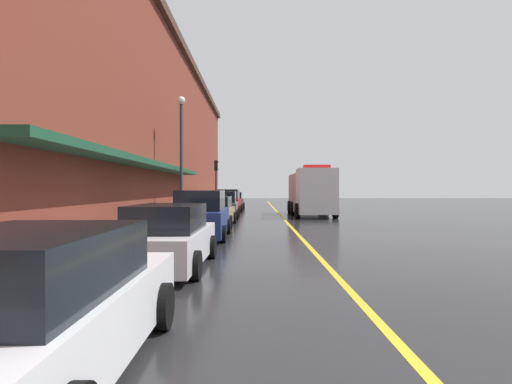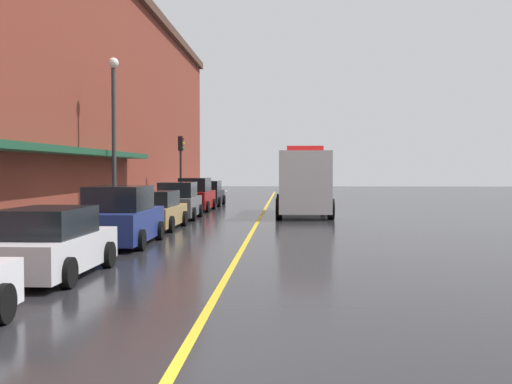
{
  "view_description": "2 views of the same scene",
  "coord_description": "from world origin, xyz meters",
  "views": [
    {
      "loc": [
        -1.79,
        -3.14,
        1.95
      ],
      "look_at": [
        -1.94,
        29.25,
        1.69
      ],
      "focal_mm": 28.28,
      "sensor_mm": 36.0,
      "label": 1
    },
    {
      "loc": [
        1.38,
        -7.26,
        2.43
      ],
      "look_at": [
        -0.37,
        27.49,
        1.16
      ],
      "focal_mm": 44.75,
      "sensor_mm": 36.0,
      "label": 2
    }
  ],
  "objects": [
    {
      "name": "parking_meter_0",
      "position": [
        -5.35,
        28.98,
        1.06
      ],
      "size": [
        0.14,
        0.18,
        1.33
      ],
      "color": "#4C4C51",
      "rests_on": "sidewalk_left"
    },
    {
      "name": "parking_meter_1",
      "position": [
        -5.35,
        26.36,
        1.06
      ],
      "size": [
        0.14,
        0.18,
        1.33
      ],
      "color": "#4C4C51",
      "rests_on": "sidewalk_left"
    },
    {
      "name": "lane_center_stripe",
      "position": [
        0.0,
        25.0,
        0.0
      ],
      "size": [
        0.16,
        70.0,
        0.01
      ],
      "primitive_type": "cube",
      "color": "gold",
      "rests_on": "ground"
    },
    {
      "name": "ground_plane",
      "position": [
        0.0,
        25.0,
        0.0
      ],
      "size": [
        112.0,
        112.0,
        0.0
      ],
      "primitive_type": "plane",
      "color": "#232326"
    },
    {
      "name": "traffic_light_near",
      "position": [
        -5.29,
        32.17,
        3.16
      ],
      "size": [
        0.38,
        0.36,
        4.3
      ],
      "color": "#232326",
      "rests_on": "sidewalk_left"
    },
    {
      "name": "parked_car_6",
      "position": [
        -3.89,
        34.48,
        0.77
      ],
      "size": [
        2.0,
        4.41,
        1.64
      ],
      "rotation": [
        0.0,
        0.0,
        1.56
      ],
      "color": "black",
      "rests_on": "ground"
    },
    {
      "name": "parked_car_2",
      "position": [
        -3.94,
        12.72,
        0.88
      ],
      "size": [
        2.13,
        4.66,
        1.89
      ],
      "rotation": [
        0.0,
        0.0,
        1.58
      ],
      "color": "navy",
      "rests_on": "ground"
    },
    {
      "name": "parked_car_3",
      "position": [
        -3.97,
        18.04,
        0.73
      ],
      "size": [
        2.12,
        4.55,
        1.55
      ],
      "rotation": [
        0.0,
        0.0,
        1.55
      ],
      "color": "#A5844C",
      "rests_on": "ground"
    },
    {
      "name": "box_truck",
      "position": [
        2.18,
        26.17,
        1.68
      ],
      "size": [
        2.85,
        8.05,
        3.52
      ],
      "rotation": [
        0.0,
        0.0,
        -1.56
      ],
      "color": "silver",
      "rests_on": "ground"
    },
    {
      "name": "street_lamp_left",
      "position": [
        -5.95,
        19.29,
        4.4
      ],
      "size": [
        0.44,
        0.44,
        6.94
      ],
      "color": "#33383D",
      "rests_on": "sidewalk_left"
    },
    {
      "name": "sidewalk_left",
      "position": [
        -6.2,
        25.0,
        0.07
      ],
      "size": [
        2.4,
        70.0,
        0.15
      ],
      "primitive_type": "cube",
      "color": "gray",
      "rests_on": "ground"
    },
    {
      "name": "parked_car_1",
      "position": [
        -3.92,
        6.7,
        0.74
      ],
      "size": [
        2.0,
        4.45,
        1.57
      ],
      "rotation": [
        0.0,
        0.0,
        1.55
      ],
      "color": "silver",
      "rests_on": "ground"
    },
    {
      "name": "parked_car_5",
      "position": [
        -3.94,
        29.2,
        0.88
      ],
      "size": [
        2.02,
        4.34,
        1.91
      ],
      "rotation": [
        0.0,
        0.0,
        1.55
      ],
      "color": "maroon",
      "rests_on": "ground"
    },
    {
      "name": "parked_car_4",
      "position": [
        -3.92,
        23.27,
        0.83
      ],
      "size": [
        2.04,
        4.13,
        1.78
      ],
      "rotation": [
        0.0,
        0.0,
        1.58
      ],
      "color": "#595B60",
      "rests_on": "ground"
    }
  ]
}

